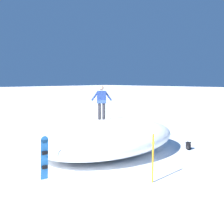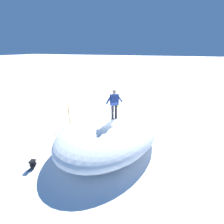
{
  "view_description": "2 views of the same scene",
  "coord_description": "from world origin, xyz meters",
  "px_view_note": "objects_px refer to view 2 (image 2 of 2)",
  "views": [
    {
      "loc": [
        -8.17,
        8.2,
        3.41
      ],
      "look_at": [
        0.57,
        -0.88,
        1.89
      ],
      "focal_mm": 42.43,
      "sensor_mm": 36.0,
      "label": 1
    },
    {
      "loc": [
        3.73,
        -8.54,
        5.17
      ],
      "look_at": [
        0.47,
        -0.11,
        1.88
      ],
      "focal_mm": 28.37,
      "sensor_mm": 36.0,
      "label": 2
    }
  ],
  "objects_px": {
    "backpack_near": "(33,164)",
    "trail_marker_pole": "(69,113)",
    "snowboard_primary_upright": "(118,109)",
    "snowboarder_standing": "(114,103)"
  },
  "relations": [
    {
      "from": "backpack_near",
      "to": "snowboard_primary_upright",
      "type": "bearing_deg",
      "value": 77.18
    },
    {
      "from": "backpack_near",
      "to": "trail_marker_pole",
      "type": "distance_m",
      "value": 4.86
    },
    {
      "from": "trail_marker_pole",
      "to": "snowboard_primary_upright",
      "type": "bearing_deg",
      "value": 40.59
    },
    {
      "from": "backpack_near",
      "to": "trail_marker_pole",
      "type": "bearing_deg",
      "value": 104.1
    },
    {
      "from": "snowboard_primary_upright",
      "to": "backpack_near",
      "type": "relative_size",
      "value": 2.97
    },
    {
      "from": "backpack_near",
      "to": "trail_marker_pole",
      "type": "height_order",
      "value": "trail_marker_pole"
    },
    {
      "from": "backpack_near",
      "to": "trail_marker_pole",
      "type": "relative_size",
      "value": 0.32
    },
    {
      "from": "snowboarder_standing",
      "to": "trail_marker_pole",
      "type": "height_order",
      "value": "snowboarder_standing"
    },
    {
      "from": "snowboarder_standing",
      "to": "snowboard_primary_upright",
      "type": "distance_m",
      "value": 4.27
    },
    {
      "from": "snowboarder_standing",
      "to": "trail_marker_pole",
      "type": "bearing_deg",
      "value": 160.37
    }
  ]
}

